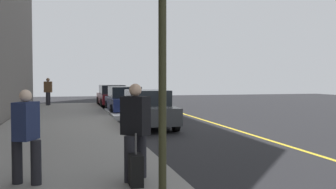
% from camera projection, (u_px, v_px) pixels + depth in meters
% --- Properties ---
extents(ground_plane, '(56.00, 56.00, 0.00)m').
position_uv_depth(ground_plane, '(146.00, 127.00, 15.62)').
color(ground_plane, black).
extents(sidewalk, '(28.00, 4.60, 0.15)m').
position_uv_depth(sidewalk, '(61.00, 128.00, 14.79)').
color(sidewalk, gray).
rests_on(sidewalk, ground).
extents(lane_stripe_centre, '(28.00, 0.14, 0.01)m').
position_uv_depth(lane_stripe_centre, '(219.00, 125.00, 16.42)').
color(lane_stripe_centre, gold).
rests_on(lane_stripe_centre, ground).
extents(snow_bank_curb, '(4.78, 0.56, 0.22)m').
position_uv_depth(snow_bank_curb, '(114.00, 114.00, 20.32)').
color(snow_bank_curb, white).
rests_on(snow_bank_curb, ground).
extents(parked_car_maroon, '(4.21, 1.96, 1.51)m').
position_uv_depth(parked_car_maroon, '(112.00, 96.00, 26.85)').
color(parked_car_maroon, black).
rests_on(parked_car_maroon, ground).
extents(parked_car_navy, '(4.63, 1.92, 1.51)m').
position_uv_depth(parked_car_navy, '(125.00, 100.00, 21.72)').
color(parked_car_navy, black).
rests_on(parked_car_navy, ground).
extents(parked_car_charcoal, '(4.27, 2.01, 1.51)m').
position_uv_depth(parked_car_charcoal, '(148.00, 109.00, 15.54)').
color(parked_car_charcoal, black).
rests_on(parked_car_charcoal, ground).
extents(pedestrian_black_coat, '(0.54, 0.54, 1.74)m').
position_uv_depth(pedestrian_black_coat, '(135.00, 129.00, 6.95)').
color(pedestrian_black_coat, black).
rests_on(pedestrian_black_coat, sidewalk).
extents(pedestrian_brown_coat, '(0.61, 0.55, 1.86)m').
position_uv_depth(pedestrian_brown_coat, '(48.00, 91.00, 26.28)').
color(pedestrian_brown_coat, black).
rests_on(pedestrian_brown_coat, sidewalk).
extents(pedestrian_navy_coat, '(0.52, 0.51, 1.64)m').
position_uv_depth(pedestrian_navy_coat, '(26.00, 134.00, 6.65)').
color(pedestrian_navy_coat, black).
rests_on(pedestrian_navy_coat, sidewalk).
extents(rolling_suitcase, '(0.34, 0.22, 0.90)m').
position_uv_depth(rolling_suitcase, '(136.00, 170.00, 6.56)').
color(rolling_suitcase, black).
rests_on(rolling_suitcase, sidewalk).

